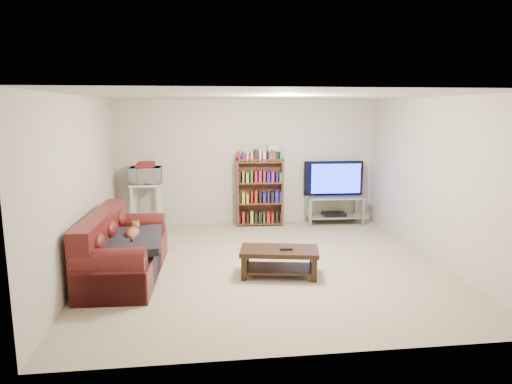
{
  "coord_description": "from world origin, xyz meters",
  "views": [
    {
      "loc": [
        -0.94,
        -6.25,
        2.22
      ],
      "look_at": [
        -0.1,
        0.4,
        1.0
      ],
      "focal_mm": 32.0,
      "sensor_mm": 36.0,
      "label": 1
    }
  ],
  "objects": [
    {
      "name": "wall_right",
      "position": [
        2.5,
        0.0,
        1.2
      ],
      "size": [
        0.0,
        5.0,
        5.0
      ],
      "primitive_type": "plane",
      "rotation": [
        1.57,
        0.0,
        -1.57
      ],
      "color": "beige",
      "rests_on": "ground"
    },
    {
      "name": "ceiling",
      "position": [
        0.0,
        0.0,
        2.4
      ],
      "size": [
        5.0,
        5.0,
        0.0
      ],
      "primitive_type": "plane",
      "rotation": [
        3.14,
        0.0,
        0.0
      ],
      "color": "white",
      "rests_on": "ground"
    },
    {
      "name": "television",
      "position": [
        1.67,
        2.23,
        0.89
      ],
      "size": [
        1.18,
        0.19,
        0.68
      ],
      "primitive_type": "imported",
      "rotation": [
        0.0,
        0.0,
        3.11
      ],
      "color": "black",
      "rests_on": "tv_stand"
    },
    {
      "name": "floor",
      "position": [
        0.0,
        0.0,
        0.0
      ],
      "size": [
        5.0,
        5.0,
        0.0
      ],
      "primitive_type": "plane",
      "color": "#BAAB8A",
      "rests_on": "ground"
    },
    {
      "name": "dvd_player",
      "position": [
        1.67,
        2.23,
        0.19
      ],
      "size": [
        0.45,
        0.32,
        0.06
      ],
      "primitive_type": "cube",
      "rotation": [
        0.0,
        0.0,
        -0.03
      ],
      "color": "black",
      "rests_on": "tv_stand"
    },
    {
      "name": "bookshelf",
      "position": [
        0.21,
        2.29,
        0.67
      ],
      "size": [
        0.91,
        0.31,
        1.29
      ],
      "rotation": [
        0.0,
        0.0,
        -0.04
      ],
      "color": "#532D1D",
      "rests_on": "floor"
    },
    {
      "name": "blanket",
      "position": [
        -1.85,
        -0.34,
        0.52
      ],
      "size": [
        0.82,
        1.05,
        0.18
      ],
      "primitive_type": "cube",
      "rotation": [
        0.05,
        -0.04,
        0.03
      ],
      "color": "black",
      "rests_on": "sofa"
    },
    {
      "name": "remote",
      "position": [
        0.19,
        -0.53,
        0.39
      ],
      "size": [
        0.17,
        0.05,
        0.02
      ],
      "primitive_type": "cube",
      "rotation": [
        0.0,
        0.0,
        -0.04
      ],
      "color": "black",
      "rests_on": "coffee_table"
    },
    {
      "name": "wall_back",
      "position": [
        0.0,
        2.5,
        1.2
      ],
      "size": [
        5.0,
        0.0,
        5.0
      ],
      "primitive_type": "plane",
      "rotation": [
        1.57,
        0.0,
        0.0
      ],
      "color": "beige",
      "rests_on": "ground"
    },
    {
      "name": "wall_left",
      "position": [
        -2.5,
        0.0,
        1.2
      ],
      "size": [
        0.0,
        5.0,
        5.0
      ],
      "primitive_type": "plane",
      "rotation": [
        1.57,
        0.0,
        1.57
      ],
      "color": "beige",
      "rests_on": "ground"
    },
    {
      "name": "shelf_clutter",
      "position": [
        0.31,
        2.3,
        1.4
      ],
      "size": [
        0.66,
        0.21,
        0.28
      ],
      "rotation": [
        0.0,
        0.0,
        -0.04
      ],
      "color": "silver",
      "rests_on": "bookshelf"
    },
    {
      "name": "wall_front",
      "position": [
        0.0,
        -2.5,
        1.2
      ],
      "size": [
        5.0,
        0.0,
        5.0
      ],
      "primitive_type": "plane",
      "rotation": [
        -1.57,
        0.0,
        0.0
      ],
      "color": "beige",
      "rests_on": "ground"
    },
    {
      "name": "microwave",
      "position": [
        -1.9,
        2.1,
        1.04
      ],
      "size": [
        0.56,
        0.39,
        0.3
      ],
      "primitive_type": "imported",
      "rotation": [
        0.0,
        0.0,
        -0.04
      ],
      "color": "silver",
      "rests_on": "microwave_stand"
    },
    {
      "name": "tv_stand",
      "position": [
        1.67,
        2.23,
        0.37
      ],
      "size": [
        1.11,
        0.53,
        0.55
      ],
      "rotation": [
        0.0,
        0.0,
        -0.03
      ],
      "color": "#999EA3",
      "rests_on": "floor"
    },
    {
      "name": "microwave_stand",
      "position": [
        -1.9,
        2.1,
        0.57
      ],
      "size": [
        0.57,
        0.43,
        0.89
      ],
      "rotation": [
        0.0,
        0.0,
        -0.04
      ],
      "color": "silver",
      "rests_on": "floor"
    },
    {
      "name": "game_boxes",
      "position": [
        -1.9,
        2.1,
        1.22
      ],
      "size": [
        0.33,
        0.3,
        0.05
      ],
      "primitive_type": "cube",
      "rotation": [
        0.0,
        0.0,
        -0.04
      ],
      "color": "maroon",
      "rests_on": "microwave"
    },
    {
      "name": "cat",
      "position": [
        -1.84,
        -0.16,
        0.58
      ],
      "size": [
        0.25,
        0.56,
        0.17
      ],
      "primitive_type": null,
      "rotation": [
        0.0,
        0.0,
        -0.05
      ],
      "color": "brown",
      "rests_on": "sofa"
    },
    {
      "name": "sofa",
      "position": [
        -2.02,
        -0.2,
        0.31
      ],
      "size": [
        0.97,
        2.07,
        0.87
      ],
      "rotation": [
        0.0,
        0.0,
        -0.05
      ],
      "color": "#4D1414",
      "rests_on": "floor"
    },
    {
      "name": "coffee_table",
      "position": [
        0.11,
        -0.46,
        0.26
      ],
      "size": [
        1.11,
        0.7,
        0.38
      ],
      "rotation": [
        0.0,
        0.0,
        -0.19
      ],
      "color": "black",
      "rests_on": "floor"
    }
  ]
}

